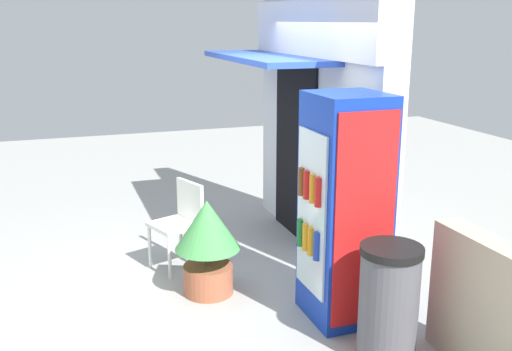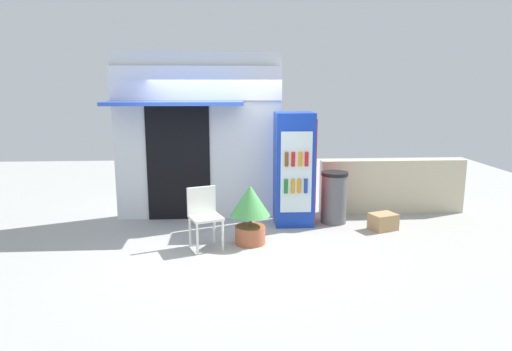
% 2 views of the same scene
% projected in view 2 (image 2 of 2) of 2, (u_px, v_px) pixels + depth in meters
% --- Properties ---
extents(ground, '(16.00, 16.00, 0.00)m').
position_uv_depth(ground, '(222.00, 242.00, 7.17)').
color(ground, '#A3A39E').
extents(storefront_building, '(2.99, 1.05, 2.98)m').
position_uv_depth(storefront_building, '(197.00, 134.00, 8.23)').
color(storefront_building, silver).
rests_on(storefront_building, ground).
extents(drink_cooler, '(0.68, 0.65, 1.96)m').
position_uv_depth(drink_cooler, '(294.00, 169.00, 7.94)').
color(drink_cooler, '#1438B2').
rests_on(drink_cooler, ground).
extents(plastic_chair, '(0.57, 0.56, 0.91)m').
position_uv_depth(plastic_chair, '(204.00, 212.00, 6.88)').
color(plastic_chair, white).
rests_on(plastic_chair, ground).
extents(potted_plant_near_shop, '(0.61, 0.61, 0.92)m').
position_uv_depth(potted_plant_near_shop, '(250.00, 209.00, 7.02)').
color(potted_plant_near_shop, '#AD5B3D').
rests_on(potted_plant_near_shop, ground).
extents(trash_bin, '(0.47, 0.47, 0.92)m').
position_uv_depth(trash_bin, '(334.00, 197.00, 8.11)').
color(trash_bin, '#595960').
rests_on(trash_bin, ground).
extents(stone_boundary_wall, '(2.75, 0.22, 1.03)m').
position_uv_depth(stone_boundary_wall, '(392.00, 187.00, 8.72)').
color(stone_boundary_wall, beige).
rests_on(stone_boundary_wall, ground).
extents(cardboard_box, '(0.51, 0.45, 0.28)m').
position_uv_depth(cardboard_box, '(383.00, 222.00, 7.77)').
color(cardboard_box, tan).
rests_on(cardboard_box, ground).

